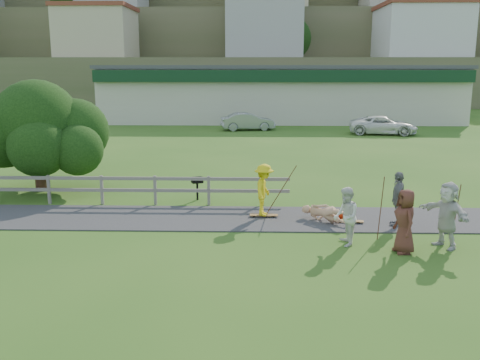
{
  "coord_description": "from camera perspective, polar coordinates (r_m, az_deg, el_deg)",
  "views": [
    {
      "loc": [
        1.67,
        -15.96,
        5.12
      ],
      "look_at": [
        1.2,
        2.0,
        1.24
      ],
      "focal_mm": 40.0,
      "sensor_mm": 36.0,
      "label": 1
    }
  ],
  "objects": [
    {
      "name": "tree",
      "position": [
        23.43,
        -20.72,
        3.87
      ],
      "size": [
        5.64,
        5.64,
        4.1
      ],
      "primitive_type": null,
      "color": "black",
      "rests_on": "ground"
    },
    {
      "name": "skater_fallen",
      "position": [
        17.91,
        9.06,
        -3.54
      ],
      "size": [
        1.47,
        1.55,
        0.63
      ],
      "primitive_type": "imported",
      "rotation": [
        0.0,
        0.0,
        0.83
      ],
      "color": "tan",
      "rests_on": "ground"
    },
    {
      "name": "car_silver",
      "position": [
        42.89,
        0.83,
        6.26
      ],
      "size": [
        4.45,
        2.24,
        1.4
      ],
      "primitive_type": "imported",
      "rotation": [
        0.0,
        0.0,
        1.75
      ],
      "color": "#94979A",
      "rests_on": "ground"
    },
    {
      "name": "ground",
      "position": [
        16.84,
        -4.27,
        -5.56
      ],
      "size": [
        260.0,
        260.0,
        0.0
      ],
      "primitive_type": "plane",
      "color": "#2F601B",
      "rests_on": "ground"
    },
    {
      "name": "bbq",
      "position": [
        20.67,
        -4.58,
        -0.92
      ],
      "size": [
        0.5,
        0.45,
        0.9
      ],
      "primitive_type": null,
      "rotation": [
        0.0,
        0.0,
        0.37
      ],
      "color": "black",
      "rests_on": "ground"
    },
    {
      "name": "hillside",
      "position": [
        107.68,
        0.66,
        17.13
      ],
      "size": [
        220.0,
        67.0,
        47.5
      ],
      "color": "#565F38",
      "rests_on": "ground"
    },
    {
      "name": "spectator_b",
      "position": [
        17.91,
        16.49,
        -1.96
      ],
      "size": [
        0.7,
        1.13,
        1.8
      ],
      "primitive_type": "imported",
      "rotation": [
        0.0,
        0.0,
        4.45
      ],
      "color": "slate",
      "rests_on": "ground"
    },
    {
      "name": "pole_rider",
      "position": [
        18.48,
        4.42,
        -0.69
      ],
      "size": [
        0.03,
        0.03,
        2.03
      ],
      "primitive_type": "cylinder",
      "color": "#532F21",
      "rests_on": "ground"
    },
    {
      "name": "strip_mall",
      "position": [
        51.01,
        4.19,
        9.29
      ],
      "size": [
        32.5,
        10.75,
        5.1
      ],
      "color": "beige",
      "rests_on": "ground"
    },
    {
      "name": "longboard_rider",
      "position": [
        18.31,
        2.55,
        -3.9
      ],
      "size": [
        0.96,
        0.24,
        0.11
      ],
      "primitive_type": null,
      "rotation": [
        0.0,
        0.0,
        0.01
      ],
      "color": "olive",
      "rests_on": "ground"
    },
    {
      "name": "car_white",
      "position": [
        41.64,
        15.03,
        5.66
      ],
      "size": [
        5.28,
        3.01,
        1.39
      ],
      "primitive_type": "imported",
      "rotation": [
        0.0,
        0.0,
        1.42
      ],
      "color": "white",
      "rests_on": "ground"
    },
    {
      "name": "pole_spec_left",
      "position": [
        16.38,
        14.79,
        -2.93
      ],
      "size": [
        0.03,
        0.03,
        1.93
      ],
      "primitive_type": "cylinder",
      "color": "#532F21",
      "rests_on": "ground"
    },
    {
      "name": "fence",
      "position": [
        20.73,
        -16.18,
        -0.56
      ],
      "size": [
        15.05,
        0.1,
        1.1
      ],
      "color": "slate",
      "rests_on": "ground"
    },
    {
      "name": "spectator_c",
      "position": [
        15.44,
        17.18,
        -4.22
      ],
      "size": [
        0.71,
        0.96,
        1.81
      ],
      "primitive_type": "imported",
      "rotation": [
        0.0,
        0.0,
        4.87
      ],
      "color": "brown",
      "rests_on": "ground"
    },
    {
      "name": "spectator_a",
      "position": [
        15.68,
        11.23,
        -3.86
      ],
      "size": [
        0.66,
        0.84,
        1.71
      ],
      "primitive_type": "imported",
      "rotation": [
        0.0,
        0.0,
        4.73
      ],
      "color": "silver",
      "rests_on": "ground"
    },
    {
      "name": "helmet",
      "position": [
        18.37,
        10.76,
        -3.71
      ],
      "size": [
        0.32,
        0.32,
        0.32
      ],
      "primitive_type": "sphere",
      "color": "#A92208",
      "rests_on": "ground"
    },
    {
      "name": "pole_spec_right",
      "position": [
        16.64,
        22.02,
        -3.43
      ],
      "size": [
        0.03,
        0.03,
        1.8
      ],
      "primitive_type": "cylinder",
      "color": "#532F21",
      "rests_on": "ground"
    },
    {
      "name": "longboard_fallen",
      "position": [
        18.01,
        11.6,
        -4.43
      ],
      "size": [
        0.92,
        0.36,
        0.1
      ],
      "primitive_type": null,
      "rotation": [
        0.0,
        0.0,
        -0.16
      ],
      "color": "olive",
      "rests_on": "ground"
    },
    {
      "name": "path",
      "position": [
        18.26,
        -3.81,
        -4.07
      ],
      "size": [
        34.0,
        3.0,
        0.04
      ],
      "primitive_type": "cube",
      "color": "#333336",
      "rests_on": "ground"
    },
    {
      "name": "spectator_d",
      "position": [
        16.27,
        21.21,
        -3.49
      ],
      "size": [
        1.31,
        1.85,
        1.92
      ],
      "primitive_type": "imported",
      "rotation": [
        0.0,
        0.0,
        5.18
      ],
      "color": "silver",
      "rests_on": "ground"
    },
    {
      "name": "skater_rider",
      "position": [
        18.1,
        2.58,
        -1.37
      ],
      "size": [
        0.87,
        1.25,
        1.77
      ],
      "primitive_type": "imported",
      "rotation": [
        0.0,
        0.0,
        1.37
      ],
      "color": "yellow",
      "rests_on": "ground"
    }
  ]
}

